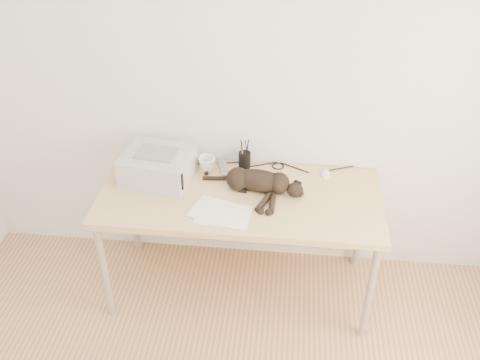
# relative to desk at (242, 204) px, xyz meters

# --- Properties ---
(wall_back) EXTENTS (3.50, 0.00, 3.50)m
(wall_back) POSITION_rel_desk_xyz_m (0.00, 0.27, 0.69)
(wall_back) COLOR silver
(wall_back) RESTS_ON floor
(desk) EXTENTS (1.60, 0.70, 0.74)m
(desk) POSITION_rel_desk_xyz_m (0.00, 0.00, 0.00)
(desk) COLOR tan
(desk) RESTS_ON floor
(printer) EXTENTS (0.42, 0.37, 0.18)m
(printer) POSITION_rel_desk_xyz_m (-0.49, 0.03, 0.22)
(printer) COLOR #ACACB1
(printer) RESTS_ON desk
(papers) EXTENTS (0.35, 0.28, 0.01)m
(papers) POSITION_rel_desk_xyz_m (-0.08, -0.27, 0.14)
(papers) COLOR white
(papers) RESTS_ON desk
(cat) EXTENTS (0.60, 0.33, 0.14)m
(cat) POSITION_rel_desk_xyz_m (0.09, -0.03, 0.19)
(cat) COLOR black
(cat) RESTS_ON desk
(mug) EXTENTS (0.13, 0.13, 0.09)m
(mug) POSITION_rel_desk_xyz_m (-0.22, 0.14, 0.18)
(mug) COLOR white
(mug) RESTS_ON desk
(pen_cup) EXTENTS (0.07, 0.07, 0.19)m
(pen_cup) POSITION_rel_desk_xyz_m (-0.00, 0.20, 0.19)
(pen_cup) COLOR black
(pen_cup) RESTS_ON desk
(remote_grey) EXTENTS (0.11, 0.18, 0.02)m
(remote_grey) POSITION_rel_desk_xyz_m (-0.13, 0.16, 0.14)
(remote_grey) COLOR gray
(remote_grey) RESTS_ON desk
(remote_black) EXTENTS (0.09, 0.21, 0.02)m
(remote_black) POSITION_rel_desk_xyz_m (0.02, 0.03, 0.14)
(remote_black) COLOR black
(remote_black) RESTS_ON desk
(mouse) EXTENTS (0.07, 0.10, 0.03)m
(mouse) POSITION_rel_desk_xyz_m (0.49, 0.17, 0.15)
(mouse) COLOR white
(mouse) RESTS_ON desk
(cable_tangle) EXTENTS (1.36, 0.08, 0.01)m
(cable_tangle) POSITION_rel_desk_xyz_m (0.00, 0.22, 0.14)
(cable_tangle) COLOR black
(cable_tangle) RESTS_ON desk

